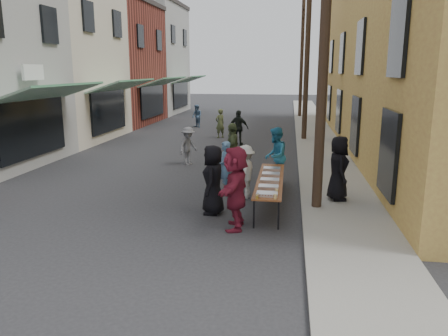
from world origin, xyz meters
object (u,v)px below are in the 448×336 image
(catering_tray_sausage, at_px, (267,194))
(guest_front_a, at_px, (213,180))
(guest_front_c, at_px, (275,156))
(utility_pole_far, at_px, (302,59))
(utility_pole_mid, at_px, (307,54))
(serving_table, at_px, (270,180))
(server, at_px, (338,168))
(utility_pole_near, at_px, (325,36))

(catering_tray_sausage, distance_m, guest_front_a, 1.62)
(guest_front_c, bearing_deg, utility_pole_far, -176.23)
(catering_tray_sausage, height_order, guest_front_a, guest_front_a)
(utility_pole_mid, distance_m, serving_table, 12.43)
(guest_front_c, bearing_deg, catering_tray_sausage, 6.24)
(utility_pole_mid, bearing_deg, catering_tray_sausage, -95.38)
(serving_table, distance_m, server, 1.95)
(utility_pole_far, distance_m, catering_tray_sausage, 25.73)
(utility_pole_near, bearing_deg, serving_table, 169.94)
(utility_pole_mid, bearing_deg, guest_front_a, -102.01)
(utility_pole_far, distance_m, guest_front_a, 25.10)
(serving_table, height_order, guest_front_c, guest_front_c)
(utility_pole_mid, distance_m, server, 11.81)
(catering_tray_sausage, relative_size, server, 0.28)
(serving_table, xyz_separation_m, guest_front_c, (0.05, 2.33, 0.23))
(utility_pole_near, distance_m, catering_tray_sausage, 4.17)
(utility_pole_far, bearing_deg, utility_pole_near, -90.00)
(catering_tray_sausage, bearing_deg, server, 49.17)
(utility_pole_far, distance_m, guest_front_c, 21.77)
(utility_pole_far, bearing_deg, utility_pole_mid, -90.00)
(utility_pole_mid, relative_size, catering_tray_sausage, 18.00)
(utility_pole_far, xyz_separation_m, guest_front_a, (-2.70, -24.69, -3.59))
(utility_pole_far, height_order, server, utility_pole_far)
(utility_pole_far, relative_size, guest_front_a, 4.97)
(guest_front_a, distance_m, guest_front_c, 3.57)
(utility_pole_near, relative_size, guest_front_c, 4.78)
(utility_pole_mid, distance_m, guest_front_a, 13.47)
(utility_pole_near, relative_size, utility_pole_mid, 1.00)
(serving_table, xyz_separation_m, guest_front_a, (-1.44, -0.92, 0.19))
(utility_pole_near, bearing_deg, catering_tray_sausage, -131.54)
(guest_front_c, distance_m, server, 2.57)
(serving_table, distance_m, catering_tray_sausage, 1.65)
(catering_tray_sausage, xyz_separation_m, guest_front_a, (-1.44, 0.73, 0.12))
(utility_pole_far, height_order, catering_tray_sausage, utility_pole_far)
(utility_pole_mid, height_order, guest_front_a, utility_pole_mid)
(utility_pole_mid, height_order, utility_pole_far, same)
(utility_pole_near, height_order, utility_pole_far, same)
(utility_pole_mid, xyz_separation_m, utility_pole_far, (0.00, 12.00, 0.00))
(utility_pole_near, relative_size, utility_pole_far, 1.00)
(utility_pole_near, bearing_deg, server, 50.58)
(utility_pole_far, bearing_deg, guest_front_c, -93.23)
(utility_pole_near, xyz_separation_m, guest_front_c, (-1.21, 2.55, -3.56))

